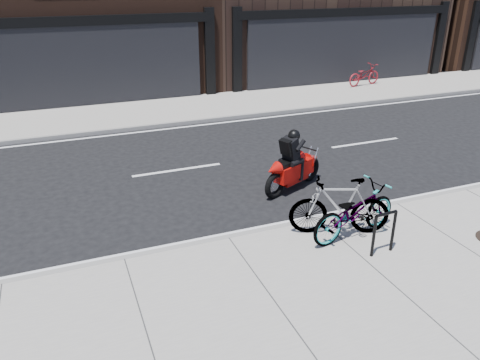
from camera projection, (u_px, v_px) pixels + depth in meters
name	position (u px, v px, depth m)	size (l,w,h in m)	color
ground	(199.00, 201.00, 10.80)	(120.00, 120.00, 0.00)	black
sidewalk_near	(304.00, 345.00, 6.52)	(60.00, 6.00, 0.13)	gray
sidewalk_far	(138.00, 113.00, 17.37)	(60.00, 3.50, 0.13)	gray
bike_rack	(384.00, 229.00, 8.36)	(0.50, 0.09, 0.84)	black
bicycle_front	(354.00, 211.00, 8.92)	(0.70, 2.01, 1.05)	gray
bicycle_rear	(340.00, 206.00, 8.99)	(0.55, 1.95, 1.17)	gray
motorcycle	(296.00, 164.00, 11.24)	(1.91, 1.08, 1.52)	black
bicycle_far	(364.00, 75.00, 21.24)	(0.63, 1.81, 0.95)	maroon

